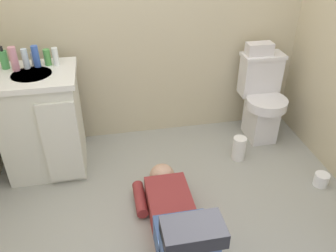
% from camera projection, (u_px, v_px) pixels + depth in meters
% --- Properties ---
extents(ground_plane, '(3.09, 2.94, 0.04)m').
position_uv_depth(ground_plane, '(174.00, 203.00, 2.57)').
color(ground_plane, '#97978B').
extents(toilet, '(0.36, 0.46, 0.75)m').
position_uv_depth(toilet, '(262.00, 99.00, 3.11)').
color(toilet, silver).
rests_on(toilet, ground_plane).
extents(vanity_cabinet, '(0.60, 0.53, 0.82)m').
position_uv_depth(vanity_cabinet, '(43.00, 122.00, 2.69)').
color(vanity_cabinet, silver).
rests_on(vanity_cabinet, ground_plane).
extents(faucet, '(0.02, 0.02, 0.10)m').
position_uv_depth(faucet, '(33.00, 59.00, 2.57)').
color(faucet, silver).
rests_on(faucet, vanity_cabinet).
extents(person_plumber, '(0.39, 1.06, 0.52)m').
position_uv_depth(person_plumber, '(176.00, 219.00, 2.18)').
color(person_plumber, maroon).
rests_on(person_plumber, ground_plane).
extents(tissue_box, '(0.22, 0.11, 0.10)m').
position_uv_depth(tissue_box, '(259.00, 49.00, 2.94)').
color(tissue_box, silver).
rests_on(tissue_box, toilet).
extents(soap_dispenser, '(0.06, 0.06, 0.17)m').
position_uv_depth(soap_dispenser, '(4.00, 59.00, 2.51)').
color(soap_dispenser, '#48A152').
rests_on(soap_dispenser, vanity_cabinet).
extents(bottle_pink, '(0.05, 0.05, 0.17)m').
position_uv_depth(bottle_pink, '(14.00, 59.00, 2.47)').
color(bottle_pink, pink).
rests_on(bottle_pink, vanity_cabinet).
extents(bottle_clear, '(0.04, 0.04, 0.15)m').
position_uv_depth(bottle_clear, '(25.00, 59.00, 2.51)').
color(bottle_clear, silver).
rests_on(bottle_clear, vanity_cabinet).
extents(bottle_blue, '(0.05, 0.05, 0.16)m').
position_uv_depth(bottle_blue, '(36.00, 56.00, 2.53)').
color(bottle_blue, '#395FBC').
rests_on(bottle_blue, vanity_cabinet).
extents(bottle_green, '(0.05, 0.05, 0.12)m').
position_uv_depth(bottle_green, '(47.00, 57.00, 2.57)').
color(bottle_green, '#52A34B').
rests_on(bottle_green, vanity_cabinet).
extents(bottle_white, '(0.04, 0.04, 0.13)m').
position_uv_depth(bottle_white, '(56.00, 57.00, 2.56)').
color(bottle_white, white).
rests_on(bottle_white, vanity_cabinet).
extents(paper_towel_roll, '(0.11, 0.11, 0.20)m').
position_uv_depth(paper_towel_roll, '(239.00, 148.00, 2.94)').
color(paper_towel_roll, white).
rests_on(paper_towel_roll, ground_plane).
extents(toilet_paper_roll, '(0.11, 0.11, 0.10)m').
position_uv_depth(toilet_paper_roll, '(321.00, 180.00, 2.69)').
color(toilet_paper_roll, white).
rests_on(toilet_paper_roll, ground_plane).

